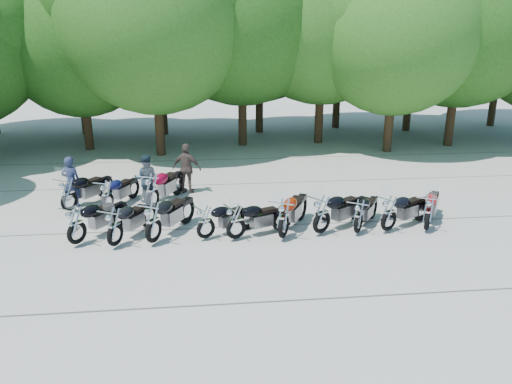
{
  "coord_description": "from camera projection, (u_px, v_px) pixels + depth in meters",
  "views": [
    {
      "loc": [
        -1.51,
        -12.63,
        5.67
      ],
      "look_at": [
        0.0,
        1.5,
        1.1
      ],
      "focal_mm": 35.0,
      "sensor_mm": 36.0,
      "label": 1
    }
  ],
  "objects": [
    {
      "name": "tree_5",
      "position": [
        323.0,
        13.0,
        24.8
      ],
      "size": [
        9.04,
        9.04,
        11.1
      ],
      "color": "#3A2614",
      "rests_on": "ground"
    },
    {
      "name": "tree_14",
      "position": [
        415.0,
        29.0,
        28.37
      ],
      "size": [
        8.02,
        8.02,
        9.84
      ],
      "color": "#3A2614",
      "rests_on": "ground"
    },
    {
      "name": "motorcycle_5",
      "position": [
        284.0,
        217.0,
        14.07
      ],
      "size": [
        1.78,
        2.49,
        1.37
      ],
      "primitive_type": null,
      "rotation": [
        0.0,
        0.0,
        2.66
      ],
      "color": "maroon",
      "rests_on": "ground"
    },
    {
      "name": "rider_2",
      "position": [
        187.0,
        169.0,
        18.15
      ],
      "size": [
        1.17,
        0.79,
        1.85
      ],
      "primitive_type": "imported",
      "rotation": [
        0.0,
        0.0,
        2.79
      ],
      "color": "#4B3D36",
      "rests_on": "ground"
    },
    {
      "name": "motorcycle_4",
      "position": [
        236.0,
        221.0,
        14.03
      ],
      "size": [
        2.23,
        1.47,
        1.21
      ],
      "primitive_type": null,
      "rotation": [
        0.0,
        0.0,
        1.99
      ],
      "color": "black",
      "rests_on": "ground"
    },
    {
      "name": "motorcycle_9",
      "position": [
        428.0,
        211.0,
        14.66
      ],
      "size": [
        1.76,
        2.3,
        1.28
      ],
      "primitive_type": null,
      "rotation": [
        0.0,
        0.0,
        2.6
      ],
      "color": "#9D050C",
      "rests_on": "ground"
    },
    {
      "name": "motorcycle_3",
      "position": [
        206.0,
        221.0,
        14.08
      ],
      "size": [
        2.08,
        1.55,
        1.15
      ],
      "primitive_type": null,
      "rotation": [
        0.0,
        0.0,
        2.09
      ],
      "color": "black",
      "rests_on": "ground"
    },
    {
      "name": "motorcycle_12",
      "position": [
        152.0,
        190.0,
        16.34
      ],
      "size": [
        1.75,
        2.65,
        1.44
      ],
      "primitive_type": null,
      "rotation": [
        0.0,
        0.0,
        2.72
      ],
      "color": "maroon",
      "rests_on": "ground"
    },
    {
      "name": "tree_15",
      "position": [
        507.0,
        8.0,
        29.49
      ],
      "size": [
        9.67,
        9.67,
        11.86
      ],
      "color": "#3A2614",
      "rests_on": "ground"
    },
    {
      "name": "motorcycle_0",
      "position": [
        76.0,
        224.0,
        13.67
      ],
      "size": [
        1.89,
        2.28,
        1.3
      ],
      "primitive_type": null,
      "rotation": [
        0.0,
        0.0,
        2.53
      ],
      "color": "black",
      "rests_on": "ground"
    },
    {
      "name": "tree_7",
      "position": [
        463.0,
        16.0,
        24.17
      ],
      "size": [
        8.79,
        8.79,
        10.79
      ],
      "color": "#3A2614",
      "rests_on": "ground"
    },
    {
      "name": "rider_1",
      "position": [
        146.0,
        178.0,
        17.25
      ],
      "size": [
        0.82,
        0.64,
        1.67
      ],
      "primitive_type": "imported",
      "rotation": [
        0.0,
        0.0,
        3.15
      ],
      "color": "#1C2E3A",
      "rests_on": "ground"
    },
    {
      "name": "motorcycle_10",
      "position": [
        68.0,
        193.0,
        16.21
      ],
      "size": [
        1.87,
        2.38,
        1.33
      ],
      "primitive_type": null,
      "rotation": [
        0.0,
        0.0,
        2.58
      ],
      "color": "black",
      "rests_on": "ground"
    },
    {
      "name": "ground",
      "position": [
        262.0,
        246.0,
        13.84
      ],
      "size": [
        90.0,
        90.0,
        0.0
      ],
      "primitive_type": "plane",
      "color": "gray",
      "rests_on": "ground"
    },
    {
      "name": "motorcycle_8",
      "position": [
        389.0,
        212.0,
        14.59
      ],
      "size": [
        2.28,
        1.74,
        1.27
      ],
      "primitive_type": null,
      "rotation": [
        0.0,
        0.0,
        2.11
      ],
      "color": "black",
      "rests_on": "ground"
    },
    {
      "name": "motorcycle_6",
      "position": [
        322.0,
        213.0,
        14.39
      ],
      "size": [
        2.39,
        1.95,
        1.35
      ],
      "primitive_type": null,
      "rotation": [
        0.0,
        0.0,
        2.17
      ],
      "color": "black",
      "rests_on": "ground"
    },
    {
      "name": "motorcycle_2",
      "position": [
        153.0,
        221.0,
        13.74
      ],
      "size": [
        1.85,
        2.51,
        1.39
      ],
      "primitive_type": null,
      "rotation": [
        0.0,
        0.0,
        2.63
      ],
      "color": "black",
      "rests_on": "ground"
    },
    {
      "name": "motorcycle_7",
      "position": [
        359.0,
        215.0,
        14.47
      ],
      "size": [
        1.71,
        2.09,
        1.19
      ],
      "primitive_type": null,
      "rotation": [
        0.0,
        0.0,
        2.54
      ],
      "color": "black",
      "rests_on": "ground"
    },
    {
      "name": "tree_3",
      "position": [
        153.0,
        17.0,
        22.18
      ],
      "size": [
        8.7,
        8.7,
        10.67
      ],
      "color": "#3A2614",
      "rests_on": "ground"
    },
    {
      "name": "motorcycle_1",
      "position": [
        114.0,
        226.0,
        13.56
      ],
      "size": [
        1.68,
        2.32,
        1.28
      ],
      "primitive_type": null,
      "rotation": [
        0.0,
        0.0,
        2.65
      ],
      "color": "black",
      "rests_on": "ground"
    },
    {
      "name": "tree_6",
      "position": [
        397.0,
        29.0,
        23.07
      ],
      "size": [
        8.0,
        8.0,
        9.82
      ],
      "color": "#3A2614",
      "rests_on": "ground"
    },
    {
      "name": "rider_0",
      "position": [
        71.0,
        182.0,
        16.7
      ],
      "size": [
        0.7,
        0.53,
        1.76
      ],
      "primitive_type": "imported",
      "rotation": [
        0.0,
        0.0,
        2.97
      ],
      "color": "#222A47",
      "rests_on": "ground"
    },
    {
      "name": "tree_4",
      "position": [
        242.0,
        11.0,
        24.25
      ],
      "size": [
        9.13,
        9.13,
        11.2
      ],
      "color": "#3A2614",
      "rests_on": "ground"
    },
    {
      "name": "tree_13",
      "position": [
        340.0,
        25.0,
        29.21
      ],
      "size": [
        8.31,
        8.31,
        10.2
      ],
      "color": "#3A2614",
      "rests_on": "ground"
    },
    {
      "name": "tree_10",
      "position": [
        76.0,
        32.0,
        27.33
      ],
      "size": [
        7.78,
        7.78,
        9.55
      ],
      "color": "#3A2614",
      "rests_on": "ground"
    },
    {
      "name": "tree_12",
      "position": [
        259.0,
        31.0,
        27.86
      ],
      "size": [
        7.88,
        7.88,
        9.67
      ],
      "color": "#3A2614",
      "rests_on": "ground"
    },
    {
      "name": "motorcycle_11",
      "position": [
        107.0,
        195.0,
        16.27
      ],
      "size": [
        1.48,
        2.23,
        1.22
      ],
      "primitive_type": null,
      "rotation": [
        0.0,
        0.0,
        2.72
      ],
      "color": "#0E113D",
      "rests_on": "ground"
    },
    {
      "name": "tree_2",
      "position": [
        79.0,
        40.0,
        23.63
      ],
      "size": [
        7.31,
        7.31,
        8.97
      ],
      "color": "#3A2614",
      "rests_on": "ground"
    },
    {
      "name": "tree_11",
      "position": [
        159.0,
        35.0,
        27.33
      ],
      "size": [
        7.56,
        7.56,
        9.28
      ],
      "color": "#3A2614",
      "rests_on": "ground"
    }
  ]
}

